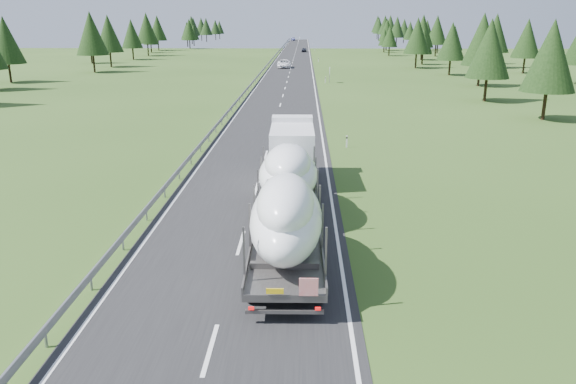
{
  "coord_description": "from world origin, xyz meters",
  "views": [
    {
      "loc": [
        2.93,
        -15.6,
        10.1
      ],
      "look_at": [
        2.2,
        10.2,
        2.18
      ],
      "focal_mm": 35.0,
      "sensor_mm": 36.0,
      "label": 1
    }
  ],
  "objects_px": {
    "distant_car_blue": "(293,39)",
    "highway_sign": "(330,72)",
    "boat_truck": "(289,182)",
    "distant_van": "(284,64)",
    "distant_car_dark": "(304,50)"
  },
  "relations": [
    {
      "from": "distant_van",
      "to": "distant_car_dark",
      "type": "xyz_separation_m",
      "value": [
        4.34,
        63.99,
        -0.18
      ]
    },
    {
      "from": "distant_car_dark",
      "to": "distant_car_blue",
      "type": "relative_size",
      "value": 0.85
    },
    {
      "from": "distant_car_dark",
      "to": "distant_van",
      "type": "bearing_deg",
      "value": -92.53
    },
    {
      "from": "boat_truck",
      "to": "distant_car_dark",
      "type": "distance_m",
      "value": 163.52
    },
    {
      "from": "boat_truck",
      "to": "distant_van",
      "type": "relative_size",
      "value": 3.35
    },
    {
      "from": "highway_sign",
      "to": "distant_car_blue",
      "type": "height_order",
      "value": "highway_sign"
    },
    {
      "from": "distant_car_dark",
      "to": "distant_car_blue",
      "type": "xyz_separation_m",
      "value": [
        -5.68,
        106.23,
        0.09
      ]
    },
    {
      "from": "distant_van",
      "to": "highway_sign",
      "type": "bearing_deg",
      "value": -75.85
    },
    {
      "from": "boat_truck",
      "to": "distant_van",
      "type": "height_order",
      "value": "boat_truck"
    },
    {
      "from": "distant_van",
      "to": "distant_car_dark",
      "type": "bearing_deg",
      "value": 84.5
    },
    {
      "from": "highway_sign",
      "to": "boat_truck",
      "type": "height_order",
      "value": "boat_truck"
    },
    {
      "from": "highway_sign",
      "to": "distant_car_blue",
      "type": "relative_size",
      "value": 0.55
    },
    {
      "from": "boat_truck",
      "to": "distant_car_dark",
      "type": "relative_size",
      "value": 5.21
    },
    {
      "from": "distant_car_dark",
      "to": "distant_car_blue",
      "type": "distance_m",
      "value": 106.39
    },
    {
      "from": "distant_car_blue",
      "to": "highway_sign",
      "type": "bearing_deg",
      "value": -92.25
    }
  ]
}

